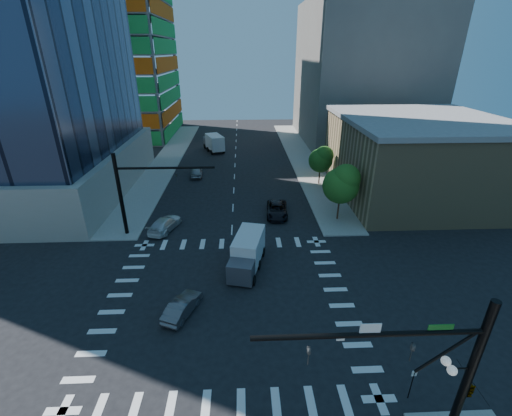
{
  "coord_description": "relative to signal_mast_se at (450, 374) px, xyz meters",
  "views": [
    {
      "loc": [
        1.31,
        -22.07,
        18.35
      ],
      "look_at": [
        2.56,
        8.0,
        4.5
      ],
      "focal_mm": 24.0,
      "sensor_mm": 36.0,
      "label": 1
    }
  ],
  "objects": [
    {
      "name": "box_truck_near",
      "position": [
        -9.06,
        15.88,
        -3.66
      ],
      "size": [
        3.77,
        6.23,
        3.05
      ],
      "rotation": [
        0.0,
        0.0,
        -0.24
      ],
      "color": "black",
      "rests_on": "ground"
    },
    {
      "name": "car_sb_mid",
      "position": [
        -16.62,
        41.95,
        -4.25
      ],
      "size": [
        1.97,
        4.51,
        1.51
      ],
      "primitive_type": "imported",
      "rotation": [
        0.0,
        0.0,
        3.18
      ],
      "color": "#929599",
      "rests_on": "ground"
    },
    {
      "name": "construction_building",
      "position": [
        -38.02,
        73.43,
        19.6
      ],
      "size": [
        25.16,
        34.5,
        70.6
      ],
      "color": "gray",
      "rests_on": "ground"
    },
    {
      "name": "sidewalk_nw",
      "position": [
        -23.1,
        51.5,
        -4.93
      ],
      "size": [
        5.0,
        60.0,
        0.15
      ],
      "primitive_type": "cube",
      "color": "gray",
      "rests_on": "ground"
    },
    {
      "name": "ground",
      "position": [
        -10.6,
        11.5,
        -5.01
      ],
      "size": [
        160.0,
        160.0,
        0.0
      ],
      "primitive_type": "plane",
      "color": "black",
      "rests_on": "ground"
    },
    {
      "name": "signal_mast_nw",
      "position": [
        -20.6,
        23.0,
        0.49
      ],
      "size": [
        10.2,
        0.4,
        9.0
      ],
      "color": "black",
      "rests_on": "sidewalk_nw"
    },
    {
      "name": "commercial_building",
      "position": [
        14.4,
        33.5,
        0.31
      ],
      "size": [
        20.5,
        22.5,
        10.6
      ],
      "color": "#9D855B",
      "rests_on": "ground"
    },
    {
      "name": "tree_north",
      "position": [
        2.33,
        37.4,
        -1.02
      ],
      "size": [
        3.54,
        3.52,
        5.78
      ],
      "color": "#382316",
      "rests_on": "sidewalk_ne"
    },
    {
      "name": "car_nb_far",
      "position": [
        -5.16,
        27.09,
        -4.27
      ],
      "size": [
        2.85,
        5.5,
        1.48
      ],
      "primitive_type": "imported",
      "rotation": [
        0.0,
        0.0,
        -0.08
      ],
      "color": "black",
      "rests_on": "ground"
    },
    {
      "name": "tree_south",
      "position": [
        2.03,
        25.4,
        -0.32
      ],
      "size": [
        4.16,
        4.16,
        6.82
      ],
      "color": "#382316",
      "rests_on": "sidewalk_ne"
    },
    {
      "name": "bg_building_ne",
      "position": [
        16.4,
        66.5,
        8.99
      ],
      "size": [
        24.0,
        30.0,
        28.0
      ],
      "primitive_type": "cube",
      "color": "#615C58",
      "rests_on": "ground"
    },
    {
      "name": "signal_mast_se",
      "position": [
        0.0,
        0.0,
        0.0
      ],
      "size": [
        10.51,
        2.48,
        9.0
      ],
      "color": "black",
      "rests_on": "sidewalk_se"
    },
    {
      "name": "car_sb_cross",
      "position": [
        -14.04,
        10.13,
        -4.33
      ],
      "size": [
        2.84,
        4.35,
        1.35
      ],
      "primitive_type": "imported",
      "rotation": [
        0.0,
        0.0,
        2.77
      ],
      "color": "#4E4D52",
      "rests_on": "ground"
    },
    {
      "name": "road_markings",
      "position": [
        -10.6,
        11.5,
        -5.0
      ],
      "size": [
        20.0,
        20.0,
        0.01
      ],
      "primitive_type": "cube",
      "color": "silver",
      "rests_on": "ground"
    },
    {
      "name": "no_parking_sign",
      "position": [
        0.1,
        2.5,
        -3.63
      ],
      "size": [
        0.3,
        0.06,
        2.2
      ],
      "color": "black",
      "rests_on": "ground"
    },
    {
      "name": "box_truck_far",
      "position": [
        -15.02,
        57.4,
        -3.53
      ],
      "size": [
        4.77,
        6.9,
        3.33
      ],
      "rotation": [
        0.0,
        0.0,
        3.5
      ],
      "color": "black",
      "rests_on": "ground"
    },
    {
      "name": "sidewalk_ne",
      "position": [
        1.9,
        51.5,
        -4.93
      ],
      "size": [
        5.0,
        60.0,
        0.15
      ],
      "primitive_type": "cube",
      "color": "gray",
      "rests_on": "ground"
    },
    {
      "name": "car_sb_near",
      "position": [
        -18.09,
        23.83,
        -4.27
      ],
      "size": [
        3.53,
        5.49,
        1.48
      ],
      "primitive_type": "imported",
      "rotation": [
        0.0,
        0.0,
        2.83
      ],
      "color": "white",
      "rests_on": "ground"
    }
  ]
}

